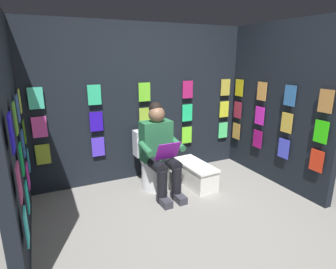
# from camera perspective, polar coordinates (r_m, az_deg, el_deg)

# --- Properties ---
(ground_plane) EXTENTS (30.00, 30.00, 0.00)m
(ground_plane) POSITION_cam_1_polar(r_m,az_deg,el_deg) (2.89, 9.48, -21.68)
(ground_plane) COLOR gray
(display_wall_back) EXTENTS (3.26, 0.14, 2.19)m
(display_wall_back) POSITION_cam_1_polar(r_m,az_deg,el_deg) (4.03, -5.23, 6.44)
(display_wall_back) COLOR black
(display_wall_back) RESTS_ON ground
(display_wall_left) EXTENTS (0.14, 1.84, 2.19)m
(display_wall_left) POSITION_cam_1_polar(r_m,az_deg,el_deg) (4.13, 21.72, 5.59)
(display_wall_left) COLOR black
(display_wall_left) RESTS_ON ground
(display_wall_right) EXTENTS (0.14, 1.84, 2.19)m
(display_wall_right) POSITION_cam_1_polar(r_m,az_deg,el_deg) (2.86, -29.86, 0.44)
(display_wall_right) COLOR black
(display_wall_right) RESTS_ON ground
(toilet) EXTENTS (0.41, 0.56, 0.77)m
(toilet) POSITION_cam_1_polar(r_m,az_deg,el_deg) (3.83, -3.09, -5.93)
(toilet) COLOR white
(toilet) RESTS_ON ground
(person_reading) EXTENTS (0.53, 0.69, 1.19)m
(person_reading) POSITION_cam_1_polar(r_m,az_deg,el_deg) (3.55, -1.66, -3.04)
(person_reading) COLOR #286B42
(person_reading) RESTS_ON ground
(comic_longbox_near) EXTENTS (0.36, 0.74, 0.31)m
(comic_longbox_near) POSITION_cam_1_polar(r_m,az_deg,el_deg) (3.94, 5.58, -8.06)
(comic_longbox_near) COLOR white
(comic_longbox_near) RESTS_ON ground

